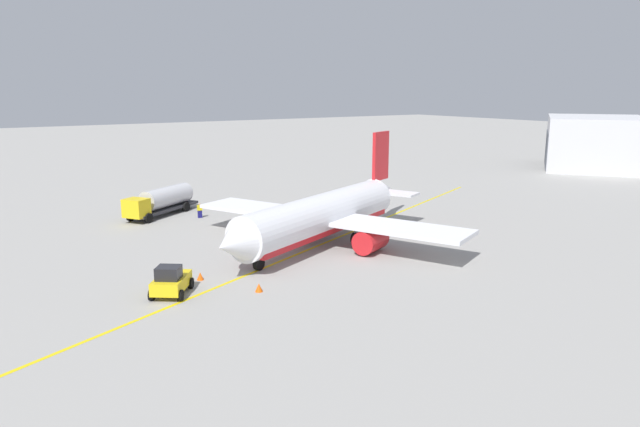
# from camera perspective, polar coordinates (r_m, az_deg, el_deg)

# --- Properties ---
(ground_plane) EXTENTS (400.00, 400.00, 0.00)m
(ground_plane) POSITION_cam_1_polar(r_m,az_deg,el_deg) (54.26, 0.00, -3.10)
(ground_plane) COLOR #9E9B96
(airplane) EXTENTS (27.50, 27.28, 9.76)m
(airplane) POSITION_cam_1_polar(r_m,az_deg,el_deg) (54.00, 0.27, -0.23)
(airplane) COLOR white
(airplane) RESTS_ON ground
(fuel_tanker) EXTENTS (10.22, 7.78, 3.15)m
(fuel_tanker) POSITION_cam_1_polar(r_m,az_deg,el_deg) (68.94, -15.32, 1.23)
(fuel_tanker) COLOR #2D2D33
(fuel_tanker) RESTS_ON ground
(pushback_tug) EXTENTS (3.88, 4.10, 2.20)m
(pushback_tug) POSITION_cam_1_polar(r_m,az_deg,el_deg) (42.50, -14.41, -6.43)
(pushback_tug) COLOR yellow
(pushback_tug) RESTS_ON ground
(refueling_worker) EXTENTS (0.55, 0.41, 1.71)m
(refueling_worker) POSITION_cam_1_polar(r_m,az_deg,el_deg) (66.81, -11.70, 0.28)
(refueling_worker) COLOR navy
(refueling_worker) RESTS_ON ground
(safety_cone_nose) EXTENTS (0.54, 0.54, 0.59)m
(safety_cone_nose) POSITION_cam_1_polar(r_m,az_deg,el_deg) (45.43, -11.66, -6.03)
(safety_cone_nose) COLOR #F2590F
(safety_cone_nose) RESTS_ON ground
(safety_cone_wingtip) EXTENTS (0.57, 0.57, 0.63)m
(safety_cone_wingtip) POSITION_cam_1_polar(r_m,az_deg,el_deg) (42.22, -6.01, -7.23)
(safety_cone_wingtip) COLOR #F2590F
(safety_cone_wingtip) RESTS_ON ground
(distant_hangar) EXTENTS (28.37, 26.81, 9.28)m
(distant_hangar) POSITION_cam_1_polar(r_m,az_deg,el_deg) (118.38, 25.33, 6.33)
(distant_hangar) COLOR silver
(distant_hangar) RESTS_ON ground
(taxi_line_marking) EXTENTS (70.93, 31.14, 0.01)m
(taxi_line_marking) POSITION_cam_1_polar(r_m,az_deg,el_deg) (54.26, 0.00, -3.09)
(taxi_line_marking) COLOR yellow
(taxi_line_marking) RESTS_ON ground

